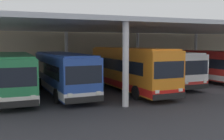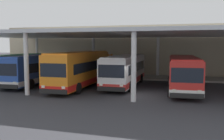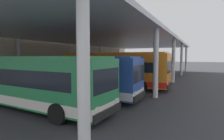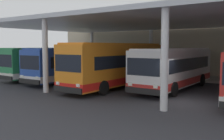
{
  "view_description": "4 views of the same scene",
  "coord_description": "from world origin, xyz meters",
  "px_view_note": "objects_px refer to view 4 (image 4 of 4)",
  "views": [
    {
      "loc": [
        -16.41,
        -17.64,
        3.95
      ],
      "look_at": [
        -7.04,
        5.04,
        1.52
      ],
      "focal_mm": 43.67,
      "sensor_mm": 36.0,
      "label": 1
    },
    {
      "loc": [
        3.83,
        -21.13,
        4.26
      ],
      "look_at": [
        -3.51,
        3.65,
        1.72
      ],
      "focal_mm": 41.05,
      "sensor_mm": 36.0,
      "label": 2
    },
    {
      "loc": [
        -22.84,
        -5.68,
        3.14
      ],
      "look_at": [
        -3.6,
        4.15,
        1.54
      ],
      "focal_mm": 28.45,
      "sensor_mm": 36.0,
      "label": 3
    },
    {
      "loc": [
        5.83,
        -15.03,
        3.35
      ],
      "look_at": [
        -6.71,
        2.13,
        1.42
      ],
      "focal_mm": 42.63,
      "sensor_mm": 36.0,
      "label": 4
    }
  ],
  "objects_px": {
    "bus_nearest_bay": "(51,62)",
    "bus_middle_bay": "(117,65)",
    "bus_far_bay": "(175,68)",
    "bus_second_bay": "(74,64)",
    "banner_sign": "(167,59)"
  },
  "relations": [
    {
      "from": "bus_second_bay",
      "to": "bus_middle_bay",
      "type": "distance_m",
      "value": 5.46
    },
    {
      "from": "bus_middle_bay",
      "to": "banner_sign",
      "type": "distance_m",
      "value": 8.42
    },
    {
      "from": "bus_nearest_bay",
      "to": "banner_sign",
      "type": "relative_size",
      "value": 3.31
    },
    {
      "from": "bus_nearest_bay",
      "to": "bus_far_bay",
      "type": "distance_m",
      "value": 13.18
    },
    {
      "from": "bus_far_bay",
      "to": "banner_sign",
      "type": "distance_m",
      "value": 7.33
    },
    {
      "from": "bus_far_bay",
      "to": "bus_second_bay",
      "type": "bearing_deg",
      "value": -171.91
    },
    {
      "from": "bus_nearest_bay",
      "to": "banner_sign",
      "type": "height_order",
      "value": "banner_sign"
    },
    {
      "from": "bus_middle_bay",
      "to": "bus_second_bay",
      "type": "bearing_deg",
      "value": 173.24
    },
    {
      "from": "bus_nearest_bay",
      "to": "bus_second_bay",
      "type": "height_order",
      "value": "same"
    },
    {
      "from": "bus_middle_bay",
      "to": "bus_far_bay",
      "type": "xyz_separation_m",
      "value": [
        4.14,
        2.0,
        -0.19
      ]
    },
    {
      "from": "bus_second_bay",
      "to": "bus_middle_bay",
      "type": "bearing_deg",
      "value": -6.76
    },
    {
      "from": "bus_second_bay",
      "to": "bus_far_bay",
      "type": "relative_size",
      "value": 1.0
    },
    {
      "from": "bus_nearest_bay",
      "to": "bus_far_bay",
      "type": "height_order",
      "value": "same"
    },
    {
      "from": "bus_nearest_bay",
      "to": "bus_middle_bay",
      "type": "relative_size",
      "value": 0.93
    },
    {
      "from": "bus_nearest_bay",
      "to": "bus_middle_bay",
      "type": "distance_m",
      "value": 9.05
    }
  ]
}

